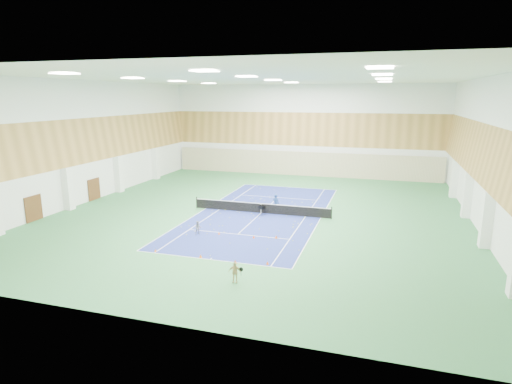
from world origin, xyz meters
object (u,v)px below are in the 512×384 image
ball_cart (262,210)px  child_apron (235,272)px  coach (276,203)px  child_court (198,228)px  tennis_net (261,207)px

ball_cart → child_apron: bearing=-55.9°
coach → child_court: 8.91m
tennis_net → coach: coach is taller
child_apron → ball_cart: bearing=90.2°
child_apron → tennis_net: bearing=90.7°
tennis_net → child_court: tennis_net is taller
ball_cart → child_court: bearing=-91.6°
child_apron → ball_cart: size_ratio=1.42×
child_apron → ball_cart: child_apron is taller
tennis_net → child_court: size_ratio=12.30×
coach → child_apron: size_ratio=1.39×
coach → child_apron: 15.36m
child_court → ball_cart: child_court is taller
coach → ball_cart: bearing=62.5°
tennis_net → child_apron: size_ratio=10.22×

